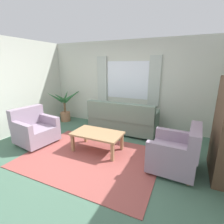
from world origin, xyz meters
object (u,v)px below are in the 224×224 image
Objects in this scene: coffee_table at (97,135)px; armchair_left at (35,129)px; bookshelf at (223,134)px; armchair_right at (176,153)px; couch at (123,120)px; potted_plant at (65,106)px.

armchair_left is at bearing -170.13° from coffee_table.
armchair_right is at bearing 103.34° from bookshelf.
armchair_right is at bearing -1.23° from coffee_table.
couch is 2.54m from bookshelf.
armchair_right is 1.67m from coffee_table.
armchair_right is 0.51× the size of bookshelf.
armchair_left and armchair_right have the same top height.
armchair_left reaches higher than coffee_table.
bookshelf reaches higher than armchair_left.
bookshelf is at bearing 3.10° from coffee_table.
bookshelf reaches higher than couch.
armchair_left is 0.87× the size of coffee_table.
coffee_table is (-1.67, 0.04, 0.03)m from armchair_right.
bookshelf is (2.24, -1.13, 0.40)m from couch.
couch is at bearing -126.99° from armchair_right.
bookshelf is (2.36, 0.13, 0.39)m from coffee_table.
potted_plant reaches higher than couch.
armchair_right is (1.55, -1.29, -0.01)m from couch.
couch is at bearing 84.61° from coffee_table.
couch reaches higher than armchair_left.
potted_plant is at bearing -3.68° from couch.
bookshelf reaches higher than armchair_right.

